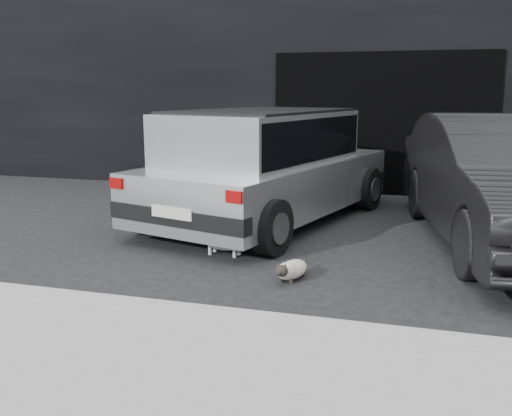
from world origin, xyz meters
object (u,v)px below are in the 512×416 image
(cat_siamese, at_px, (291,270))
(cat_white, at_px, (227,240))
(second_car, at_px, (505,181))
(silver_hatchback, at_px, (265,161))

(cat_siamese, distance_m, cat_white, 1.15)
(second_car, xyz_separation_m, cat_siamese, (-2.24, -2.07, -0.70))
(second_car, bearing_deg, silver_hatchback, 161.71)
(second_car, bearing_deg, cat_white, -167.05)
(silver_hatchback, distance_m, cat_white, 1.95)
(second_car, height_order, cat_white, second_car)
(cat_white, bearing_deg, cat_siamese, 58.81)
(silver_hatchback, height_order, cat_white, silver_hatchback)
(second_car, relative_size, cat_siamese, 7.13)
(cat_white, bearing_deg, second_car, 119.13)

